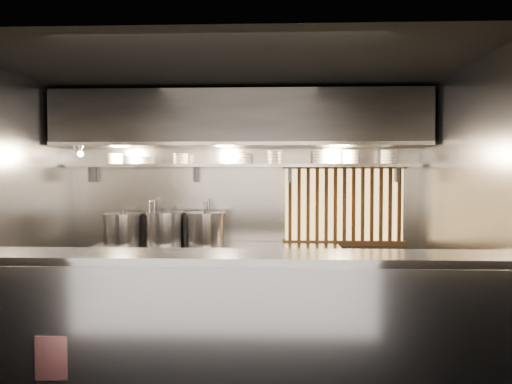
# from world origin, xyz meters

# --- Properties ---
(floor) EXTENTS (4.50, 4.50, 0.00)m
(floor) POSITION_xyz_m (0.00, 0.00, 0.00)
(floor) COLOR black
(floor) RESTS_ON ground
(ceiling) EXTENTS (4.50, 4.50, 0.00)m
(ceiling) POSITION_xyz_m (0.00, 0.00, 2.80)
(ceiling) COLOR black
(ceiling) RESTS_ON wall_back
(wall_back) EXTENTS (4.50, 0.00, 4.50)m
(wall_back) POSITION_xyz_m (0.00, 1.50, 1.40)
(wall_back) COLOR gray
(wall_back) RESTS_ON floor
(wall_left) EXTENTS (0.00, 3.00, 3.00)m
(wall_left) POSITION_xyz_m (-2.25, 0.00, 1.40)
(wall_left) COLOR gray
(wall_left) RESTS_ON floor
(wall_right) EXTENTS (0.00, 3.00, 3.00)m
(wall_right) POSITION_xyz_m (2.25, 0.00, 1.40)
(wall_right) COLOR gray
(wall_right) RESTS_ON floor
(serving_counter) EXTENTS (4.50, 0.56, 1.13)m
(serving_counter) POSITION_xyz_m (0.00, -0.96, 0.57)
(serving_counter) COLOR #97979C
(serving_counter) RESTS_ON floor
(cooking_bench) EXTENTS (3.00, 0.70, 0.90)m
(cooking_bench) POSITION_xyz_m (-0.30, 1.13, 0.45)
(cooking_bench) COLOR #97979C
(cooking_bench) RESTS_ON floor
(bowl_shelf) EXTENTS (4.40, 0.34, 0.04)m
(bowl_shelf) POSITION_xyz_m (0.00, 1.32, 1.88)
(bowl_shelf) COLOR #97979C
(bowl_shelf) RESTS_ON wall_back
(exhaust_hood) EXTENTS (4.40, 0.81, 0.65)m
(exhaust_hood) POSITION_xyz_m (0.00, 1.10, 2.42)
(exhaust_hood) COLOR #2D2D30
(exhaust_hood) RESTS_ON ceiling
(wood_screen) EXTENTS (1.56, 0.09, 1.04)m
(wood_screen) POSITION_xyz_m (1.30, 1.45, 1.38)
(wood_screen) COLOR #FFCC72
(wood_screen) RESTS_ON wall_back
(faucet_left) EXTENTS (0.04, 0.30, 0.50)m
(faucet_left) POSITION_xyz_m (-1.15, 1.37, 1.31)
(faucet_left) COLOR silver
(faucet_left) RESTS_ON wall_back
(faucet_right) EXTENTS (0.04, 0.30, 0.50)m
(faucet_right) POSITION_xyz_m (-0.45, 1.37, 1.31)
(faucet_right) COLOR silver
(faucet_right) RESTS_ON wall_back
(heat_lamp) EXTENTS (0.25, 0.35, 0.20)m
(heat_lamp) POSITION_xyz_m (-1.90, 0.85, 2.07)
(heat_lamp) COLOR #97979C
(heat_lamp) RESTS_ON exhaust_hood
(pendant_bulb) EXTENTS (0.09, 0.09, 0.19)m
(pendant_bulb) POSITION_xyz_m (-0.10, 1.20, 1.96)
(pendant_bulb) COLOR #2D2D30
(pendant_bulb) RESTS_ON exhaust_hood
(stock_pot_left) EXTENTS (0.62, 0.62, 0.43)m
(stock_pot_left) POSITION_xyz_m (-1.47, 1.15, 1.10)
(stock_pot_left) COLOR #97979C
(stock_pot_left) RESTS_ON cooking_bench
(stock_pot_mid) EXTENTS (0.58, 0.58, 0.44)m
(stock_pot_mid) POSITION_xyz_m (-0.95, 1.18, 1.10)
(stock_pot_mid) COLOR #97979C
(stock_pot_mid) RESTS_ON cooking_bench
(stock_pot_right) EXTENTS (0.67, 0.67, 0.44)m
(stock_pot_right) POSITION_xyz_m (-0.43, 1.14, 1.10)
(stock_pot_right) COLOR #97979C
(stock_pot_right) RESTS_ON cooking_bench
(red_placard) EXTENTS (0.25, 0.04, 0.34)m
(red_placard) POSITION_xyz_m (-1.30, -1.22, 0.35)
(red_placard) COLOR red
(red_placard) RESTS_ON serving_counter
(bowl_stack_0) EXTENTS (0.20, 0.20, 0.13)m
(bowl_stack_0) POSITION_xyz_m (-1.61, 1.32, 1.97)
(bowl_stack_0) COLOR white
(bowl_stack_0) RESTS_ON bowl_shelf
(bowl_stack_1) EXTENTS (0.21, 0.21, 0.09)m
(bowl_stack_1) POSITION_xyz_m (-1.21, 1.32, 1.95)
(bowl_stack_1) COLOR white
(bowl_stack_1) RESTS_ON bowl_shelf
(bowl_stack_2) EXTENTS (0.20, 0.20, 0.13)m
(bowl_stack_2) POSITION_xyz_m (-0.78, 1.32, 1.97)
(bowl_stack_2) COLOR white
(bowl_stack_2) RESTS_ON bowl_shelf
(bowl_stack_3) EXTENTS (0.23, 0.23, 0.13)m
(bowl_stack_3) POSITION_xyz_m (0.01, 1.32, 1.97)
(bowl_stack_3) COLOR white
(bowl_stack_3) RESTS_ON bowl_shelf
(bowl_stack_4) EXTENTS (0.20, 0.20, 0.17)m
(bowl_stack_4) POSITION_xyz_m (0.41, 1.32, 1.99)
(bowl_stack_4) COLOR white
(bowl_stack_4) RESTS_ON bowl_shelf
(bowl_stack_5) EXTENTS (0.23, 0.23, 0.17)m
(bowl_stack_5) POSITION_xyz_m (0.99, 1.32, 1.98)
(bowl_stack_5) COLOR white
(bowl_stack_5) RESTS_ON bowl_shelf
(bowl_stack_6) EXTENTS (0.21, 0.21, 0.17)m
(bowl_stack_6) POSITION_xyz_m (1.36, 1.32, 1.98)
(bowl_stack_6) COLOR white
(bowl_stack_6) RESTS_ON bowl_shelf
(bowl_stack_7) EXTENTS (0.23, 0.23, 0.17)m
(bowl_stack_7) POSITION_xyz_m (1.84, 1.32, 1.98)
(bowl_stack_7) COLOR white
(bowl_stack_7) RESTS_ON bowl_shelf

